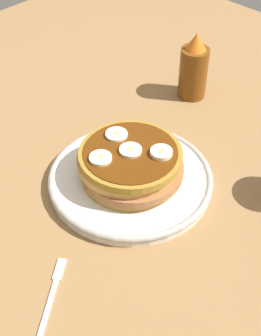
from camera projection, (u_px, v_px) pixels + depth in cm
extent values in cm
cube|color=olive|center=(131.00, 189.00, 78.47)|extent=(140.00, 140.00, 3.00)
cylinder|color=silver|center=(131.00, 179.00, 76.88)|extent=(26.44, 26.44, 1.67)
torus|color=#A19E96|center=(131.00, 177.00, 76.48)|extent=(26.81, 26.81, 1.17)
cylinder|color=#AC7A38|center=(131.00, 171.00, 76.20)|extent=(15.90, 15.90, 1.28)
cylinder|color=#986238|center=(134.00, 168.00, 74.91)|extent=(16.14, 16.14, 1.28)
cylinder|color=tan|center=(127.00, 160.00, 74.25)|extent=(16.28, 16.28, 1.28)
cylinder|color=olive|center=(133.00, 155.00, 73.24)|extent=(16.26, 16.26, 1.28)
cylinder|color=#592B0A|center=(131.00, 152.00, 72.75)|extent=(14.78, 14.78, 0.16)
cylinder|color=beige|center=(129.00, 149.00, 72.76)|extent=(3.57, 3.57, 0.61)
cylinder|color=tan|center=(129.00, 148.00, 72.52)|extent=(1.00, 1.00, 0.08)
cylinder|color=#F0E7C5|center=(116.00, 135.00, 75.42)|extent=(3.59, 3.59, 0.60)
cylinder|color=tan|center=(116.00, 133.00, 75.19)|extent=(1.01, 1.01, 0.08)
cylinder|color=#EFEFB7|center=(101.00, 158.00, 71.23)|extent=(3.50, 3.50, 0.65)
cylinder|color=tan|center=(100.00, 157.00, 70.98)|extent=(0.98, 0.98, 0.08)
cylinder|color=#FBEEB9|center=(161.00, 153.00, 72.03)|extent=(3.47, 3.47, 0.84)
cylinder|color=tan|center=(161.00, 150.00, 71.72)|extent=(0.97, 0.97, 0.08)
cube|color=silver|center=(47.00, 311.00, 60.14)|extent=(8.08, 6.17, 0.50)
cube|color=silver|center=(59.00, 269.00, 64.85)|extent=(3.57, 3.08, 0.50)
cylinder|color=brown|center=(193.00, 73.00, 92.69)|extent=(5.62, 5.62, 10.26)
cone|color=orange|center=(196.00, 41.00, 88.04)|extent=(3.93, 3.93, 3.37)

